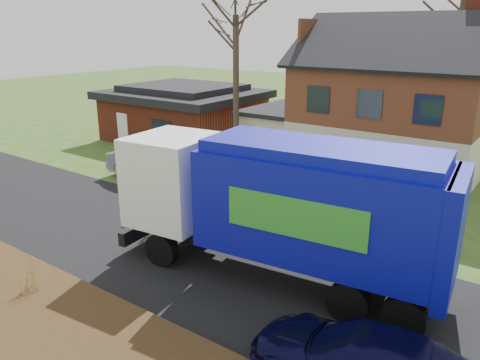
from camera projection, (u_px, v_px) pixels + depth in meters
The scene contains 8 objects.
ground at pixel (193, 254), 15.93m from camera, with size 120.00×120.00×0.00m, color #314B19.
road at pixel (193, 254), 15.93m from camera, with size 80.00×7.00×0.02m, color black.
mulch_verge at pixel (55, 328), 11.78m from camera, with size 80.00×3.50×0.30m, color black.
main_house at pixel (386, 94), 24.62m from camera, with size 12.95×8.95×9.26m.
ranch_house at pixel (184, 112), 32.05m from camera, with size 9.80×8.20×3.70m.
garbage_truck at pixel (284, 202), 13.66m from camera, with size 10.41×3.74×4.36m.
silver_sedan at pixel (153, 164), 23.41m from camera, with size 1.79×5.14×1.69m, color #A1A4A8.
grass_clump_mid at pixel (28, 275), 13.07m from camera, with size 0.34×0.28×0.96m.
Camera 1 is at (9.64, -10.75, 7.37)m, focal length 35.00 mm.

